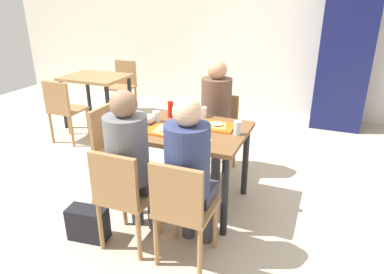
{
  "coord_description": "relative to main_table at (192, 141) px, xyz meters",
  "views": [
    {
      "loc": [
        1.08,
        -2.7,
        1.88
      ],
      "look_at": [
        0.0,
        0.0,
        0.69
      ],
      "focal_mm": 32.76,
      "sensor_mm": 36.0,
      "label": 1
    }
  ],
  "objects": [
    {
      "name": "foil_bundle",
      "position": [
        -0.41,
        -0.02,
        0.16
      ],
      "size": [
        0.1,
        0.1,
        0.1
      ],
      "primitive_type": "sphere",
      "color": "silver",
      "rests_on": "main_table"
    },
    {
      "name": "plastic_cup_c",
      "position": [
        -0.39,
        0.06,
        0.16
      ],
      "size": [
        0.07,
        0.07,
        0.1
      ],
      "primitive_type": "cylinder",
      "color": "white",
      "rests_on": "main_table"
    },
    {
      "name": "back_wall",
      "position": [
        0.0,
        3.2,
        0.75
      ],
      "size": [
        10.0,
        0.1,
        2.8
      ],
      "primitive_type": "cube",
      "color": "silver",
      "rests_on": "ground_plane"
    },
    {
      "name": "pizza_slice_c",
      "position": [
        -0.14,
        0.2,
        0.13
      ],
      "size": [
        0.24,
        0.22,
        0.02
      ],
      "color": "tan",
      "rests_on": "paper_plate_center"
    },
    {
      "name": "ground_plane",
      "position": [
        0.0,
        0.0,
        -0.66
      ],
      "size": [
        10.0,
        10.0,
        0.02
      ],
      "primitive_type": "cube",
      "color": "#B7A893"
    },
    {
      "name": "chair_near_right",
      "position": [
        0.24,
        -0.79,
        -0.15
      ],
      "size": [
        0.4,
        0.4,
        0.85
      ],
      "color": "#9E7247",
      "rests_on": "ground_plane"
    },
    {
      "name": "pizza_slice_a",
      "position": [
        -0.19,
        -0.15,
        0.14
      ],
      "size": [
        0.28,
        0.29,
        0.02
      ],
      "color": "tan",
      "rests_on": "tray_red_near"
    },
    {
      "name": "person_far_side",
      "position": [
        -0.0,
        0.65,
        0.1
      ],
      "size": [
        0.32,
        0.42,
        1.26
      ],
      "color": "#383842",
      "rests_on": "ground_plane"
    },
    {
      "name": "main_table",
      "position": [
        0.0,
        0.0,
        0.0
      ],
      "size": [
        0.97,
        0.82,
        0.76
      ],
      "color": "brown",
      "rests_on": "ground_plane"
    },
    {
      "name": "tray_red_near",
      "position": [
        -0.17,
        -0.14,
        0.12
      ],
      "size": [
        0.36,
        0.27,
        0.02
      ],
      "primitive_type": "cube",
      "rotation": [
        0.0,
        0.0,
        -0.02
      ],
      "color": "#D85914",
      "rests_on": "main_table"
    },
    {
      "name": "person_in_red",
      "position": [
        -0.24,
        -0.65,
        0.1
      ],
      "size": [
        0.32,
        0.42,
        1.26
      ],
      "color": "#383842",
      "rests_on": "ground_plane"
    },
    {
      "name": "chair_far_side",
      "position": [
        0.0,
        0.79,
        -0.15
      ],
      "size": [
        0.4,
        0.4,
        0.85
      ],
      "color": "#9E7247",
      "rests_on": "ground_plane"
    },
    {
      "name": "paper_plate_center",
      "position": [
        -0.14,
        0.23,
        0.12
      ],
      "size": [
        0.22,
        0.22,
        0.01
      ],
      "primitive_type": "cylinder",
      "color": "white",
      "rests_on": "main_table"
    },
    {
      "name": "condiment_bottle",
      "position": [
        -0.31,
        0.23,
        0.19
      ],
      "size": [
        0.06,
        0.06,
        0.16
      ],
      "primitive_type": "cylinder",
      "color": "red",
      "rests_on": "main_table"
    },
    {
      "name": "background_table",
      "position": [
        -2.13,
        1.49,
        -0.02
      ],
      "size": [
        0.9,
        0.7,
        0.76
      ],
      "color": "#9E7247",
      "rests_on": "ground_plane"
    },
    {
      "name": "soda_can",
      "position": [
        0.41,
        0.02,
        0.18
      ],
      "size": [
        0.07,
        0.07,
        0.12
      ],
      "primitive_type": "cylinder",
      "color": "#B7BCC6",
      "rests_on": "main_table"
    },
    {
      "name": "background_chair_near",
      "position": [
        -2.13,
        0.76,
        -0.15
      ],
      "size": [
        0.4,
        0.4,
        0.85
      ],
      "color": "#9E7247",
      "rests_on": "ground_plane"
    },
    {
      "name": "plastic_cup_b",
      "position": [
        0.02,
        -0.35,
        0.16
      ],
      "size": [
        0.07,
        0.07,
        0.1
      ],
      "primitive_type": "cylinder",
      "color": "white",
      "rests_on": "main_table"
    },
    {
      "name": "chair_left_end",
      "position": [
        -0.87,
        0.0,
        -0.15
      ],
      "size": [
        0.4,
        0.4,
        0.85
      ],
      "color": "#9E7247",
      "rests_on": "ground_plane"
    },
    {
      "name": "paper_plate_near_edge",
      "position": [
        0.14,
        -0.23,
        0.12
      ],
      "size": [
        0.22,
        0.22,
        0.01
      ],
      "primitive_type": "cylinder",
      "color": "white",
      "rests_on": "main_table"
    },
    {
      "name": "person_in_brown_jacket",
      "position": [
        0.24,
        -0.65,
        0.1
      ],
      "size": [
        0.32,
        0.42,
        1.26
      ],
      "color": "#383842",
      "rests_on": "ground_plane"
    },
    {
      "name": "tray_red_far",
      "position": [
        0.17,
        0.12,
        0.12
      ],
      "size": [
        0.36,
        0.27,
        0.02
      ],
      "primitive_type": "cube",
      "rotation": [
        0.0,
        0.0,
        0.02
      ],
      "color": "#D85914",
      "rests_on": "main_table"
    },
    {
      "name": "plastic_cup_a",
      "position": [
        -0.02,
        0.35,
        0.16
      ],
      "size": [
        0.07,
        0.07,
        0.1
      ],
      "primitive_type": "cylinder",
      "color": "white",
      "rests_on": "main_table"
    },
    {
      "name": "chair_near_left",
      "position": [
        -0.24,
        -0.79,
        -0.15
      ],
      "size": [
        0.4,
        0.4,
        0.85
      ],
      "color": "#9E7247",
      "rests_on": "ground_plane"
    },
    {
      "name": "drink_fridge",
      "position": [
        1.23,
        2.85,
        0.3
      ],
      "size": [
        0.7,
        0.6,
        1.9
      ],
      "primitive_type": "cube",
      "color": "#14194C",
      "rests_on": "ground_plane"
    },
    {
      "name": "background_chair_far",
      "position": [
        -2.13,
        2.23,
        -0.15
      ],
      "size": [
        0.4,
        0.4,
        0.85
      ],
      "color": "#9E7247",
      "rests_on": "ground_plane"
    },
    {
      "name": "pizza_slice_b",
      "position": [
        0.18,
        0.13,
        0.14
      ],
      "size": [
        0.24,
        0.24,
        0.02
      ],
      "color": "#C68C47",
      "rests_on": "tray_red_far"
    },
    {
      "name": "handbag",
      "position": [
        -0.59,
        -0.81,
        -0.51
      ],
      "size": [
        0.34,
        0.2,
        0.28
      ],
      "primitive_type": "cube",
      "rotation": [
        0.0,
        0.0,
        0.12
      ],
      "color": "black",
      "rests_on": "ground_plane"
    }
  ]
}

